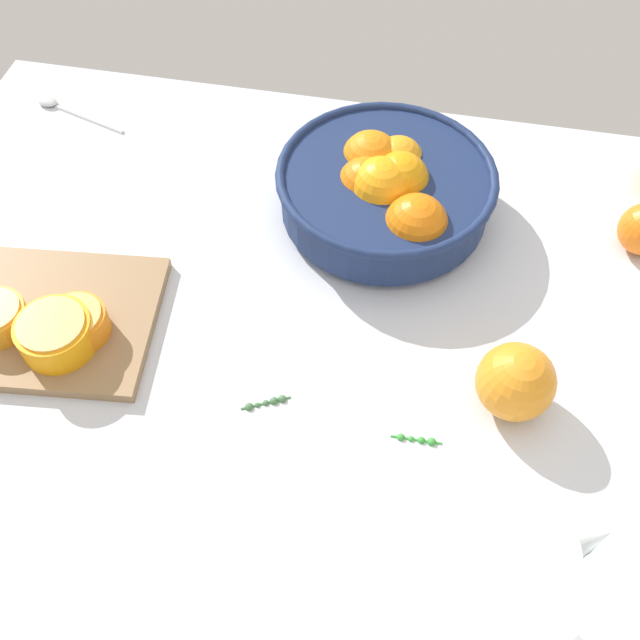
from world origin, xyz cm
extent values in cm
cube|color=silver|center=(0.00, 0.00, -1.50)|extent=(120.51, 96.37, 3.00)
cylinder|color=navy|center=(1.46, 26.21, 0.60)|extent=(24.23, 24.23, 1.20)
cylinder|color=navy|center=(1.46, 26.21, 3.98)|extent=(26.34, 26.34, 5.56)
torus|color=navy|center=(1.46, 26.21, 6.76)|extent=(27.54, 27.54, 1.20)
sphere|color=orange|center=(3.16, 26.31, 5.99)|extent=(7.19, 7.19, 7.19)
sphere|color=orange|center=(2.42, 30.67, 5.03)|extent=(6.73, 6.73, 6.73)
sphere|color=orange|center=(-1.07, 30.02, 5.25)|extent=(7.70, 7.70, 7.70)
sphere|color=orange|center=(-0.92, 25.52, 5.00)|extent=(7.46, 7.46, 7.46)
sphere|color=orange|center=(1.04, 24.71, 5.72)|extent=(7.98, 7.98, 7.98)
sphere|color=orange|center=(5.93, 19.52, 5.50)|extent=(7.84, 7.84, 7.84)
cylinder|color=white|center=(23.45, -24.37, 16.55)|extent=(8.03, 8.03, 5.70)
cone|color=white|center=(21.31, -19.84, 18.54)|extent=(3.91, 3.81, 2.80)
cube|color=olive|center=(-34.05, 1.43, 0.71)|extent=(26.61, 21.88, 1.42)
cylinder|color=orange|center=(-30.76, -2.03, 3.34)|extent=(8.28, 8.28, 3.83)
cylinder|color=#F6B85C|center=(-30.76, -2.03, 5.40)|extent=(7.29, 7.29, 0.30)
cylinder|color=orange|center=(-29.19, 0.19, 3.00)|extent=(6.82, 6.82, 3.15)
cylinder|color=#F9BE58|center=(-29.19, 0.19, 4.73)|extent=(6.00, 6.00, 0.30)
sphere|color=orange|center=(18.57, 1.09, 4.13)|extent=(8.27, 8.27, 8.27)
ellipsoid|color=silver|center=(-50.72, 38.93, 0.50)|extent=(3.72, 3.10, 1.00)
cylinder|color=silver|center=(-43.31, 36.60, 0.35)|extent=(11.97, 4.36, 0.70)
cylinder|color=#426E43|center=(-6.88, -4.15, 0.15)|extent=(5.04, 2.71, 0.30)
sphere|color=#426E43|center=(-5.25, -3.34, 0.30)|extent=(0.96, 0.96, 0.96)
sphere|color=#426E43|center=(-6.07, -3.74, 0.30)|extent=(0.97, 0.97, 0.97)
sphere|color=#426E43|center=(-6.88, -4.15, 0.30)|extent=(0.72, 0.72, 0.72)
sphere|color=#426E43|center=(-7.70, -4.56, 0.30)|extent=(0.63, 0.63, 0.63)
sphere|color=#426E43|center=(-8.52, -4.96, 0.30)|extent=(0.97, 0.97, 0.97)
cylinder|color=green|center=(9.49, -5.34, 0.15)|extent=(5.34, 0.46, 0.30)
sphere|color=green|center=(11.09, -5.29, 0.30)|extent=(0.99, 0.99, 0.99)
sphere|color=green|center=(10.02, -5.33, 0.30)|extent=(0.84, 0.84, 0.84)
sphere|color=green|center=(8.95, -5.36, 0.30)|extent=(0.69, 0.69, 0.69)
sphere|color=green|center=(7.89, -5.39, 0.30)|extent=(0.88, 0.88, 0.88)
camera|label=1|loc=(6.00, -39.50, 67.27)|focal=39.90mm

